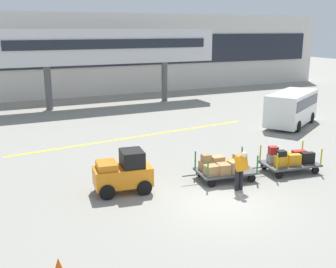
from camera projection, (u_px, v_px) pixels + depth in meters
ground_plane at (221, 204)px, 14.11m from camera, size 120.00×120.00×0.00m
apron_lead_line at (140, 136)px, 23.00m from camera, size 14.57×1.82×0.01m
terminal_building at (62, 55)px, 35.88m from camera, size 56.07×2.51×7.32m
jet_bridge at (87, 47)px, 30.70m from camera, size 19.48×3.00×5.91m
baggage_tug at (124, 173)px, 15.00m from camera, size 2.23×1.47×1.58m
baggage_cart_lead at (224, 167)px, 16.29m from camera, size 3.07×1.69×1.10m
baggage_cart_middle at (289, 160)px, 17.18m from camera, size 3.07×1.69×1.10m
baggage_handler at (241, 169)px, 15.09m from camera, size 0.45×0.46×1.56m
shuttle_van at (292, 106)px, 25.36m from camera, size 5.10×4.08×2.10m
safety_cone_far at (59, 268)px, 9.84m from camera, size 0.36×0.36×0.55m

